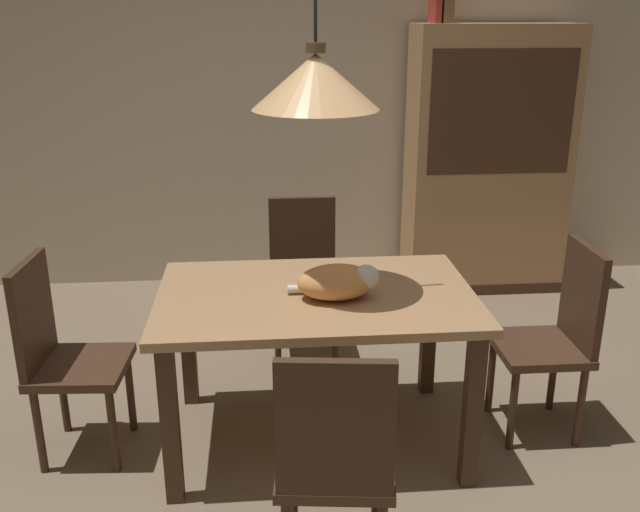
{
  "coord_description": "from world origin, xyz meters",
  "views": [
    {
      "loc": [
        -0.29,
        -2.41,
        1.93
      ],
      "look_at": [
        -0.02,
        0.64,
        0.85
      ],
      "focal_mm": 39.22,
      "sensor_mm": 36.0,
      "label": 1
    }
  ],
  "objects_px": {
    "chair_far_back": "(304,273)",
    "chair_right_side": "(557,332)",
    "cat_sleeping": "(339,282)",
    "chair_left_side": "(61,351)",
    "pendant_lamp": "(316,81)",
    "hutch_bookcase": "(487,167)",
    "book_brown_thick": "(445,5)",
    "chair_near_front": "(335,458)",
    "dining_table": "(316,313)",
    "book_red_tall": "(435,0)"
  },
  "relations": [
    {
      "from": "pendant_lamp",
      "to": "hutch_bookcase",
      "type": "xyz_separation_m",
      "value": [
        1.36,
        1.88,
        -0.77
      ]
    },
    {
      "from": "chair_left_side",
      "to": "book_red_tall",
      "type": "distance_m",
      "value": 3.16
    },
    {
      "from": "hutch_bookcase",
      "to": "book_brown_thick",
      "type": "height_order",
      "value": "book_brown_thick"
    },
    {
      "from": "dining_table",
      "to": "cat_sleeping",
      "type": "bearing_deg",
      "value": -37.48
    },
    {
      "from": "cat_sleeping",
      "to": "book_red_tall",
      "type": "relative_size",
      "value": 1.4
    },
    {
      "from": "chair_far_back",
      "to": "hutch_bookcase",
      "type": "xyz_separation_m",
      "value": [
        1.36,
        1.0,
        0.38
      ]
    },
    {
      "from": "chair_right_side",
      "to": "cat_sleeping",
      "type": "xyz_separation_m",
      "value": [
        -1.04,
        -0.07,
        0.32
      ]
    },
    {
      "from": "dining_table",
      "to": "cat_sleeping",
      "type": "relative_size",
      "value": 3.58
    },
    {
      "from": "cat_sleeping",
      "to": "chair_left_side",
      "type": "bearing_deg",
      "value": 176.41
    },
    {
      "from": "book_brown_thick",
      "to": "chair_right_side",
      "type": "bearing_deg",
      "value": -86.08
    },
    {
      "from": "hutch_bookcase",
      "to": "book_brown_thick",
      "type": "xyz_separation_m",
      "value": [
        -0.36,
        0.0,
        1.07
      ]
    },
    {
      "from": "cat_sleeping",
      "to": "pendant_lamp",
      "type": "xyz_separation_m",
      "value": [
        -0.09,
        0.07,
        0.84
      ]
    },
    {
      "from": "dining_table",
      "to": "hutch_bookcase",
      "type": "height_order",
      "value": "hutch_bookcase"
    },
    {
      "from": "dining_table",
      "to": "cat_sleeping",
      "type": "height_order",
      "value": "cat_sleeping"
    },
    {
      "from": "hutch_bookcase",
      "to": "book_red_tall",
      "type": "distance_m",
      "value": 1.18
    },
    {
      "from": "chair_right_side",
      "to": "book_brown_thick",
      "type": "xyz_separation_m",
      "value": [
        -0.13,
        1.88,
        1.45
      ]
    },
    {
      "from": "hutch_bookcase",
      "to": "book_brown_thick",
      "type": "relative_size",
      "value": 7.71
    },
    {
      "from": "chair_left_side",
      "to": "book_brown_thick",
      "type": "distance_m",
      "value": 3.19
    },
    {
      "from": "pendant_lamp",
      "to": "book_red_tall",
      "type": "relative_size",
      "value": 4.64
    },
    {
      "from": "chair_right_side",
      "to": "hutch_bookcase",
      "type": "xyz_separation_m",
      "value": [
        0.23,
        1.88,
        0.38
      ]
    },
    {
      "from": "hutch_bookcase",
      "to": "pendant_lamp",
      "type": "bearing_deg",
      "value": -125.92
    },
    {
      "from": "chair_left_side",
      "to": "pendant_lamp",
      "type": "bearing_deg",
      "value": -0.26
    },
    {
      "from": "hutch_bookcase",
      "to": "chair_far_back",
      "type": "bearing_deg",
      "value": -143.65
    },
    {
      "from": "chair_left_side",
      "to": "hutch_bookcase",
      "type": "relative_size",
      "value": 0.5
    },
    {
      "from": "chair_far_back",
      "to": "chair_right_side",
      "type": "bearing_deg",
      "value": -37.92
    },
    {
      "from": "chair_near_front",
      "to": "hutch_bookcase",
      "type": "xyz_separation_m",
      "value": [
        1.37,
        2.76,
        0.38
      ]
    },
    {
      "from": "dining_table",
      "to": "chair_far_back",
      "type": "relative_size",
      "value": 1.51
    },
    {
      "from": "chair_near_front",
      "to": "hutch_bookcase",
      "type": "bearing_deg",
      "value": 63.57
    },
    {
      "from": "chair_near_front",
      "to": "pendant_lamp",
      "type": "distance_m",
      "value": 1.45
    },
    {
      "from": "pendant_lamp",
      "to": "book_red_tall",
      "type": "bearing_deg",
      "value": 63.65
    },
    {
      "from": "chair_far_back",
      "to": "book_red_tall",
      "type": "xyz_separation_m",
      "value": [
        0.93,
        1.0,
        1.48
      ]
    },
    {
      "from": "dining_table",
      "to": "book_brown_thick",
      "type": "xyz_separation_m",
      "value": [
        1.0,
        1.88,
        1.31
      ]
    },
    {
      "from": "cat_sleeping",
      "to": "pendant_lamp",
      "type": "bearing_deg",
      "value": 142.52
    },
    {
      "from": "chair_right_side",
      "to": "book_brown_thick",
      "type": "distance_m",
      "value": 2.38
    },
    {
      "from": "dining_table",
      "to": "book_red_tall",
      "type": "relative_size",
      "value": 5.0
    },
    {
      "from": "chair_far_back",
      "to": "book_red_tall",
      "type": "distance_m",
      "value": 2.02
    },
    {
      "from": "dining_table",
      "to": "hutch_bookcase",
      "type": "bearing_deg",
      "value": 54.08
    },
    {
      "from": "chair_far_back",
      "to": "hutch_bookcase",
      "type": "distance_m",
      "value": 1.73
    },
    {
      "from": "hutch_bookcase",
      "to": "book_red_tall",
      "type": "bearing_deg",
      "value": 179.8
    },
    {
      "from": "chair_left_side",
      "to": "pendant_lamp",
      "type": "distance_m",
      "value": 1.61
    },
    {
      "from": "chair_right_side",
      "to": "chair_near_front",
      "type": "bearing_deg",
      "value": -142.36
    },
    {
      "from": "cat_sleeping",
      "to": "book_red_tall",
      "type": "bearing_deg",
      "value": 66.76
    },
    {
      "from": "book_red_tall",
      "to": "dining_table",
      "type": "bearing_deg",
      "value": -116.35
    },
    {
      "from": "cat_sleeping",
      "to": "pendant_lamp",
      "type": "height_order",
      "value": "pendant_lamp"
    },
    {
      "from": "chair_right_side",
      "to": "chair_left_side",
      "type": "bearing_deg",
      "value": 179.85
    },
    {
      "from": "chair_far_back",
      "to": "cat_sleeping",
      "type": "distance_m",
      "value": 1.01
    },
    {
      "from": "chair_near_front",
      "to": "book_brown_thick",
      "type": "height_order",
      "value": "book_brown_thick"
    },
    {
      "from": "chair_left_side",
      "to": "chair_near_front",
      "type": "distance_m",
      "value": 1.43
    },
    {
      "from": "cat_sleeping",
      "to": "hutch_bookcase",
      "type": "distance_m",
      "value": 2.33
    },
    {
      "from": "chair_left_side",
      "to": "cat_sleeping",
      "type": "bearing_deg",
      "value": -3.59
    }
  ]
}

